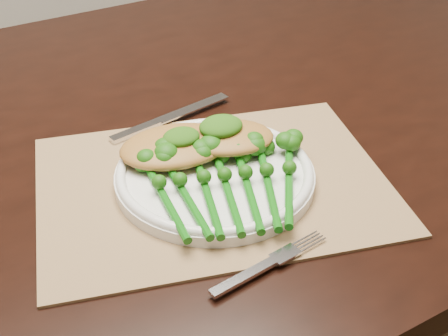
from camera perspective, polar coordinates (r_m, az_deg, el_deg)
name	(u,v)px	position (r m, az deg, el deg)	size (l,w,h in m)	color
dining_table	(161,311)	(1.11, -5.76, -12.86)	(1.66, 1.01, 0.75)	black
placemat	(213,184)	(0.75, -1.02, -1.46)	(0.41, 0.30, 0.00)	olive
dinner_plate	(215,174)	(0.74, -0.85, -0.55)	(0.24, 0.24, 0.02)	white
knife	(160,121)	(0.86, -5.85, 4.28)	(0.19, 0.06, 0.01)	silver
fork	(276,259)	(0.64, 4.82, -8.31)	(0.15, 0.04, 0.00)	silver
chicken_fillet_left	(175,146)	(0.76, -4.46, 2.03)	(0.14, 0.10, 0.03)	#AD7632
chicken_fillet_right	(227,137)	(0.77, 0.24, 2.83)	(0.12, 0.08, 0.02)	#AD7632
pesto_dollop_left	(181,137)	(0.75, -3.94, 2.86)	(0.05, 0.04, 0.02)	#184209
pesto_dollop_right	(221,126)	(0.76, -0.28, 3.84)	(0.06, 0.05, 0.02)	#184209
broccolini_bundle	(228,193)	(0.70, 0.39, -2.28)	(0.21, 0.22, 0.04)	#0D570B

